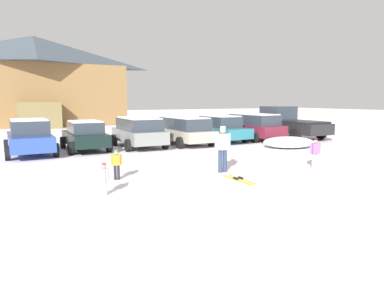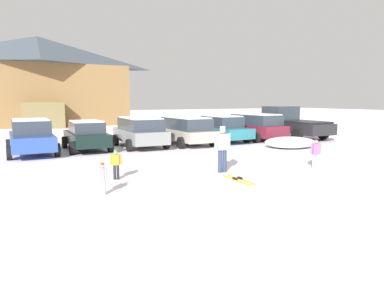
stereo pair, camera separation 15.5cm
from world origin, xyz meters
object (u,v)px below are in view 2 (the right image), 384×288
(ski_lodge, at_px, (39,80))
(parked_blue_hatchback, at_px, (31,137))
(skier_child_in_pink_snowsuit, at_px, (103,177))
(parked_maroon_van, at_px, (255,126))
(pair_of_skis, at_px, (238,179))
(pickup_truck, at_px, (289,123))
(parked_teal_hatchback, at_px, (220,128))
(parked_black_sedan, at_px, (86,135))
(parked_grey_wagon, at_px, (140,131))
(skier_child_in_purple_jacket, at_px, (316,152))
(plowed_snow_pile, at_px, (290,142))
(skier_adult_in_blue_parka, at_px, (222,146))
(skier_child_in_orange_jacket, at_px, (116,163))
(parked_beige_suv, at_px, (186,130))

(ski_lodge, relative_size, parked_blue_hatchback, 3.91)
(parked_blue_hatchback, distance_m, skier_child_in_pink_snowsuit, 8.83)
(ski_lodge, xyz_separation_m, parked_maroon_van, (11.59, -21.22, -3.68))
(parked_blue_hatchback, xyz_separation_m, pair_of_skis, (5.74, -8.97, -0.84))
(parked_maroon_van, bearing_deg, pickup_truck, 2.36)
(parked_teal_hatchback, distance_m, parked_maroon_van, 2.52)
(parked_black_sedan, height_order, parked_grey_wagon, parked_grey_wagon)
(parked_black_sedan, xyz_separation_m, skier_child_in_pink_snowsuit, (-1.17, -8.90, -0.29))
(parked_grey_wagon, bearing_deg, parked_black_sedan, 176.10)
(parked_grey_wagon, height_order, skier_child_in_purple_jacket, parked_grey_wagon)
(plowed_snow_pile, bearing_deg, parked_blue_hatchback, 162.85)
(pickup_truck, bearing_deg, plowed_snow_pile, -132.04)
(parked_teal_hatchback, xyz_separation_m, skier_adult_in_blue_parka, (-4.89, -7.98, 0.11))
(skier_child_in_purple_jacket, bearing_deg, parked_black_sedan, 127.08)
(ski_lodge, height_order, pair_of_skis, ski_lodge)
(parked_blue_hatchback, relative_size, plowed_snow_pile, 1.51)
(parked_black_sedan, bearing_deg, skier_child_in_pink_snowsuit, -97.48)
(ski_lodge, distance_m, parked_blue_hatchback, 21.59)
(skier_child_in_orange_jacket, bearing_deg, pickup_truck, 26.91)
(parked_grey_wagon, distance_m, skier_child_in_purple_jacket, 9.64)
(parked_grey_wagon, bearing_deg, ski_lodge, 99.92)
(skier_child_in_pink_snowsuit, bearing_deg, skier_child_in_purple_jacket, -0.63)
(parked_black_sedan, relative_size, skier_child_in_orange_jacket, 4.15)
(skier_child_in_pink_snowsuit, height_order, skier_adult_in_blue_parka, skier_adult_in_blue_parka)
(skier_child_in_pink_snowsuit, bearing_deg, skier_child_in_orange_jacket, 64.06)
(parked_black_sedan, distance_m, skier_child_in_pink_snowsuit, 8.98)
(parked_blue_hatchback, relative_size, parked_teal_hatchback, 0.93)
(parked_grey_wagon, xyz_separation_m, skier_child_in_orange_jacket, (-3.21, -7.06, -0.34))
(parked_beige_suv, distance_m, parked_maroon_van, 5.16)
(ski_lodge, bearing_deg, parked_blue_hatchback, -94.68)
(parked_blue_hatchback, bearing_deg, parked_black_sedan, 4.32)
(parked_maroon_van, height_order, skier_child_in_purple_jacket, parked_maroon_van)
(skier_child_in_orange_jacket, distance_m, pair_of_skis, 4.03)
(parked_black_sedan, height_order, parked_maroon_van, parked_maroon_van)
(parked_black_sedan, xyz_separation_m, parked_grey_wagon, (2.84, -0.19, 0.11))
(parked_teal_hatchback, bearing_deg, parked_grey_wagon, -177.05)
(parked_teal_hatchback, bearing_deg, parked_beige_suv, -170.86)
(skier_child_in_purple_jacket, height_order, plowed_snow_pile, skier_child_in_purple_jacket)
(ski_lodge, distance_m, skier_child_in_pink_snowsuit, 30.18)
(parked_blue_hatchback, bearing_deg, parked_teal_hatchback, 1.48)
(parked_teal_hatchback, height_order, skier_adult_in_blue_parka, skier_adult_in_blue_parka)
(skier_child_in_purple_jacket, xyz_separation_m, plowed_snow_pile, (3.32, 4.87, -0.37))
(parked_blue_hatchback, xyz_separation_m, parked_teal_hatchback, (10.83, 0.28, -0.03))
(parked_grey_wagon, relative_size, skier_child_in_orange_jacket, 4.37)
(parked_grey_wagon, height_order, plowed_snow_pile, parked_grey_wagon)
(ski_lodge, relative_size, skier_adult_in_blue_parka, 10.54)
(skier_child_in_purple_jacket, bearing_deg, plowed_snow_pile, 55.73)
(parked_teal_hatchback, relative_size, parked_maroon_van, 1.09)
(skier_adult_in_blue_parka, height_order, pair_of_skis, skier_adult_in_blue_parka)
(skier_adult_in_blue_parka, bearing_deg, ski_lodge, 98.27)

